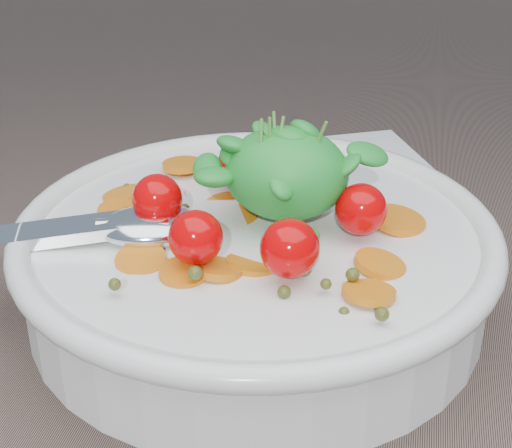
# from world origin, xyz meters

# --- Properties ---
(ground) EXTENTS (6.00, 6.00, 0.00)m
(ground) POSITION_xyz_m (0.00, 0.00, 0.00)
(ground) COLOR brown
(ground) RESTS_ON ground
(bowl) EXTENTS (0.33, 0.31, 0.13)m
(bowl) POSITION_xyz_m (0.01, 0.01, 0.04)
(bowl) COLOR white
(bowl) RESTS_ON ground
(napkin) EXTENTS (0.17, 0.17, 0.01)m
(napkin) POSITION_xyz_m (0.04, 0.25, 0.00)
(napkin) COLOR white
(napkin) RESTS_ON ground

